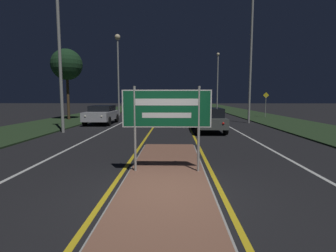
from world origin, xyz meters
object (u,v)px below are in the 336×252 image
Objects in this scene: streetlight_left_near at (59,32)px; car_approaching_1 at (149,108)px; streetlight_right_far at (218,76)px; car_receding_1 at (194,109)px; highway_sign at (167,112)px; car_receding_0 at (209,119)px; car_approaching_0 at (102,114)px; streetlight_right_near at (252,30)px; streetlight_left_far at (118,59)px; warning_sign at (266,102)px; car_approaching_2 at (157,105)px.

streetlight_left_near is 2.14× the size of car_approaching_1.
streetlight_left_near is 1.04× the size of streetlight_right_far.
car_receding_1 is (-4.23, -10.83, -4.42)m from streetlight_right_far.
highway_sign is 0.59× the size of car_approaching_1.
streetlight_left_near reaches higher than highway_sign.
car_receding_0 is 1.01× the size of car_approaching_1.
car_approaching_0 is at bearing -135.29° from car_receding_1.
highway_sign is at bearing -83.25° from car_approaching_1.
streetlight_right_near reaches higher than streetlight_left_near.
streetlight_right_near reaches higher than highway_sign.
streetlight_left_far reaches higher than car_receding_0.
car_receding_1 is at bearing 83.70° from highway_sign.
highway_sign is 21.60m from car_receding_1.
highway_sign is 24.46m from streetlight_left_far.
car_approaching_0 is (0.94, 5.14, -5.13)m from streetlight_left_near.
streetlight_left_near is at bearing -144.24° from warning_sign.
streetlight_left_near is 14.35m from streetlight_right_near.
highway_sign is 0.55× the size of car_receding_1.
car_receding_0 is at bearing -126.34° from streetlight_right_near.
streetlight_right_near reaches higher than car_receding_0.
warning_sign is at bearing -76.24° from streetlight_right_far.
streetlight_left_far is at bearing -106.55° from car_approaching_2.
car_receding_0 is at bearing 4.26° from streetlight_left_near.
streetlight_left_near is at bearing -100.41° from car_approaching_0.
streetlight_left_far is 11.17m from car_approaching_0.
streetlight_right_far reaches higher than car_approaching_0.
highway_sign is 0.96× the size of warning_sign.
streetlight_right_near is 2.59× the size of car_receding_1.
streetlight_right_far reaches higher than car_receding_0.
car_receding_0 is at bearing 75.58° from highway_sign.
car_approaching_0 is at bearing -175.31° from streetlight_right_near.
highway_sign is 33.12m from streetlight_right_far.
streetlight_left_far reaches higher than warning_sign.
car_approaching_2 is at bearing 113.47° from streetlight_right_near.
highway_sign is at bearing -101.55° from streetlight_right_far.
streetlight_left_far reaches higher than highway_sign.
car_receding_1 is (2.37, 21.45, -0.97)m from highway_sign.
car_approaching_1 is at bearing -91.27° from car_approaching_2.
streetlight_left_far is 1.92× the size of car_approaching_2.
car_receding_1 is at bearing 168.98° from warning_sign.
car_receding_1 is 1.02× the size of car_approaching_0.
streetlight_right_far is 1.94× the size of car_receding_1.
streetlight_right_near is (12.60, -8.64, 1.04)m from streetlight_left_far.
highway_sign is at bearing -85.71° from car_approaching_2.
streetlight_left_far reaches higher than streetlight_left_near.
streetlight_left_far is 2.20× the size of car_approaching_1.
car_receding_1 is (8.61, -1.74, -5.65)m from streetlight_left_far.
highway_sign is at bearing -74.93° from streetlight_left_far.
streetlight_right_far reaches higher than car_receding_1.
highway_sign reaches higher than car_approaching_0.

